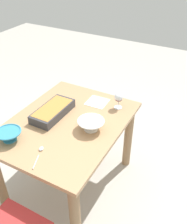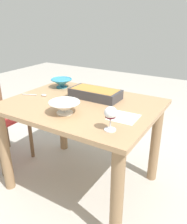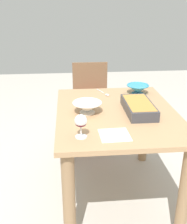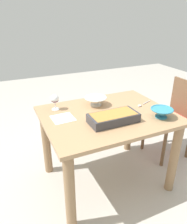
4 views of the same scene
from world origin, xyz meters
name	(u,v)px [view 1 (image 1 of 4)]	position (x,y,z in m)	size (l,w,h in m)	color
ground_plane	(71,182)	(0.00, 0.00, 0.00)	(8.00, 8.00, 0.00)	#B2ADA3
dining_table	(68,136)	(0.00, 0.00, 0.58)	(1.11, 0.86, 0.73)	tan
wine_glass	(119,98)	(-0.39, 0.28, 0.82)	(0.07, 0.07, 0.14)	white
casserole_dish	(53,111)	(-0.03, -0.15, 0.77)	(0.40, 0.19, 0.07)	#38383D
mixing_bowl	(91,124)	(-0.01, 0.21, 0.77)	(0.21, 0.21, 0.08)	white
small_bowl	(9,135)	(0.38, -0.25, 0.77)	(0.19, 0.19, 0.08)	teal
serving_spoon	(40,152)	(0.38, 0.03, 0.73)	(0.20, 0.09, 0.01)	silver
napkin	(97,102)	(-0.38, 0.08, 0.73)	(0.18, 0.18, 0.00)	white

